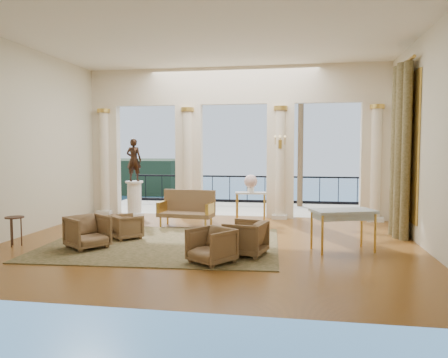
% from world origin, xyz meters
% --- Properties ---
extents(floor, '(9.00, 9.00, 0.00)m').
position_xyz_m(floor, '(0.00, 0.00, 0.00)').
color(floor, '#4A2C14').
rests_on(floor, ground).
extents(room_walls, '(9.00, 9.00, 9.00)m').
position_xyz_m(room_walls, '(0.00, -1.12, 2.88)').
color(room_walls, beige).
rests_on(room_walls, ground).
extents(arcade, '(9.00, 0.56, 4.50)m').
position_xyz_m(arcade, '(-0.00, 3.82, 2.58)').
color(arcade, '#F9E6C7').
rests_on(arcade, ground).
extents(terrace, '(10.00, 3.60, 0.10)m').
position_xyz_m(terrace, '(0.00, 5.80, -0.05)').
color(terrace, '#ACA691').
rests_on(terrace, ground).
extents(balustrade, '(9.00, 0.06, 1.03)m').
position_xyz_m(balustrade, '(0.00, 7.40, 0.41)').
color(balustrade, black).
rests_on(balustrade, terrace).
extents(palm_tree, '(2.00, 2.00, 4.50)m').
position_xyz_m(palm_tree, '(2.00, 6.60, 4.09)').
color(palm_tree, '#4C3823').
rests_on(palm_tree, terrace).
extents(headland, '(22.00, 18.00, 6.00)m').
position_xyz_m(headland, '(-30.00, 70.00, -3.00)').
color(headland, black).
rests_on(headland, sea).
extents(sea, '(160.00, 160.00, 0.00)m').
position_xyz_m(sea, '(0.00, 60.00, -6.00)').
color(sea, navy).
rests_on(sea, ground).
extents(curtain, '(0.33, 1.40, 4.09)m').
position_xyz_m(curtain, '(4.28, 1.50, 2.02)').
color(curtain, '#484121').
rests_on(curtain, ground).
extents(window_frame, '(0.04, 1.60, 3.40)m').
position_xyz_m(window_frame, '(4.47, 1.50, 2.10)').
color(window_frame, gold).
rests_on(window_frame, room_walls).
extents(wall_sconce, '(0.30, 0.11, 0.33)m').
position_xyz_m(wall_sconce, '(1.40, 3.51, 2.23)').
color(wall_sconce, gold).
rests_on(wall_sconce, arcade).
extents(rug, '(5.16, 4.13, 0.02)m').
position_xyz_m(rug, '(-0.95, -0.24, 0.01)').
color(rug, '#30361A').
rests_on(rug, ground).
extents(armchair_a, '(1.00, 1.01, 0.76)m').
position_xyz_m(armchair_a, '(-2.36, -0.93, 0.38)').
color(armchair_a, '#44351F').
rests_on(armchair_a, ground).
extents(armchair_b, '(0.94, 0.93, 0.71)m').
position_xyz_m(armchair_b, '(0.40, -1.66, 0.36)').
color(armchair_b, '#44351F').
rests_on(armchair_b, ground).
extents(armchair_c, '(0.83, 0.87, 0.75)m').
position_xyz_m(armchair_c, '(0.93, -0.96, 0.37)').
color(armchair_c, '#44351F').
rests_on(armchair_c, ground).
extents(armchair_d, '(0.83, 0.83, 0.63)m').
position_xyz_m(armchair_d, '(-1.94, 0.11, 0.31)').
color(armchair_d, '#44351F').
rests_on(armchair_d, ground).
extents(settee, '(1.52, 0.78, 0.96)m').
position_xyz_m(settee, '(-0.98, 1.97, 0.48)').
color(settee, '#44351F').
rests_on(settee, ground).
extents(game_table, '(1.38, 1.04, 0.84)m').
position_xyz_m(game_table, '(2.83, -0.23, 0.75)').
color(game_table, silver).
rests_on(game_table, ground).
extents(pedestal, '(0.59, 0.59, 1.07)m').
position_xyz_m(pedestal, '(-3.06, 3.50, 0.52)').
color(pedestal, silver).
rests_on(pedestal, ground).
extents(statue, '(0.48, 0.32, 1.30)m').
position_xyz_m(statue, '(-3.06, 3.50, 1.73)').
color(statue, black).
rests_on(statue, pedestal).
extents(console_table, '(0.91, 0.44, 0.83)m').
position_xyz_m(console_table, '(0.60, 3.05, 0.69)').
color(console_table, silver).
rests_on(console_table, ground).
extents(urn, '(0.38, 0.38, 0.50)m').
position_xyz_m(urn, '(0.60, 3.05, 1.12)').
color(urn, white).
rests_on(urn, console_table).
extents(side_table, '(0.39, 0.39, 0.63)m').
position_xyz_m(side_table, '(-4.00, -0.96, 0.54)').
color(side_table, black).
rests_on(side_table, ground).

